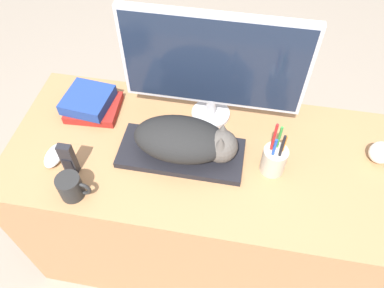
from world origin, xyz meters
name	(u,v)px	position (x,y,z in m)	size (l,w,h in m)	color
desk	(201,206)	(0.00, 0.31, 0.38)	(1.39, 0.61, 0.76)	#9E7047
keyboard	(181,153)	(-0.07, 0.29, 0.77)	(0.43, 0.19, 0.02)	black
cat	(188,140)	(-0.05, 0.29, 0.85)	(0.35, 0.18, 0.13)	black
monitor	(213,65)	(0.00, 0.49, 1.01)	(0.62, 0.14, 0.43)	#B7B7BC
computer_mouse	(54,156)	(-0.50, 0.19, 0.78)	(0.06, 0.10, 0.03)	silver
coffee_mug	(71,187)	(-0.38, 0.07, 0.80)	(0.11, 0.08, 0.09)	black
pen_cup	(274,159)	(0.24, 0.28, 0.82)	(0.08, 0.08, 0.22)	#B2A893
baseball	(381,153)	(0.60, 0.39, 0.80)	(0.08, 0.08, 0.08)	silver
phone	(68,159)	(-0.42, 0.16, 0.82)	(0.05, 0.03, 0.13)	black
book_stack	(91,103)	(-0.45, 0.44, 0.80)	(0.21, 0.18, 0.07)	maroon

